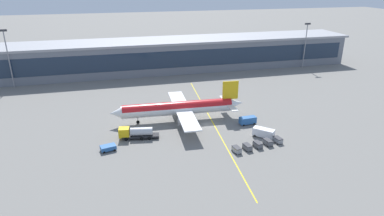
% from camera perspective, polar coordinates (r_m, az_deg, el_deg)
% --- Properties ---
extents(ground_plane, '(700.00, 700.00, 0.00)m').
position_cam_1_polar(ground_plane, '(99.58, 2.70, -2.92)').
color(ground_plane, slate).
extents(apron_lead_in_line, '(6.83, 79.76, 0.01)m').
position_cam_1_polar(apron_lead_in_line, '(101.90, 3.50, -2.34)').
color(apron_lead_in_line, yellow).
rests_on(apron_lead_in_line, ground_plane).
extents(terminal_building, '(188.92, 21.96, 14.31)m').
position_cam_1_polar(terminal_building, '(157.83, -6.02, 8.99)').
color(terminal_building, slate).
rests_on(terminal_building, ground_plane).
extents(main_airliner, '(41.27, 32.63, 11.62)m').
position_cam_1_polar(main_airliner, '(101.11, -2.29, -0.01)').
color(main_airliner, white).
rests_on(main_airliner, ground_plane).
extents(fuel_tanker, '(11.06, 4.20, 3.25)m').
position_cam_1_polar(fuel_tanker, '(91.89, -9.58, -4.21)').
color(fuel_tanker, '#232326').
rests_on(fuel_tanker, ground_plane).
extents(lavatory_truck, '(5.72, 5.73, 2.50)m').
position_cam_1_polar(lavatory_truck, '(93.71, 12.13, -4.09)').
color(lavatory_truck, white).
rests_on(lavatory_truck, ground_plane).
extents(crew_van, '(5.13, 2.43, 2.30)m').
position_cam_1_polar(crew_van, '(100.91, 9.61, -2.05)').
color(crew_van, '#285B9E').
rests_on(crew_van, ground_plane).
extents(pushback_tug, '(4.22, 3.09, 1.40)m').
position_cam_1_polar(pushback_tug, '(87.65, -14.16, -6.59)').
color(pushback_tug, '#285B9E').
rests_on(pushback_tug, ground_plane).
extents(baggage_cart_0, '(2.03, 2.88, 1.48)m').
position_cam_1_polar(baggage_cart_0, '(84.94, 7.69, -7.09)').
color(baggage_cart_0, gray).
rests_on(baggage_cart_0, ground_plane).
extents(baggage_cart_1, '(2.03, 2.88, 1.48)m').
position_cam_1_polar(baggage_cart_1, '(86.52, 9.50, -6.63)').
color(baggage_cart_1, '#595B60').
rests_on(baggage_cart_1, ground_plane).
extents(baggage_cart_2, '(2.03, 2.88, 1.48)m').
position_cam_1_polar(baggage_cart_2, '(88.20, 11.25, -6.19)').
color(baggage_cart_2, '#595B60').
rests_on(baggage_cart_2, ground_plane).
extents(baggage_cart_3, '(2.03, 2.88, 1.48)m').
position_cam_1_polar(baggage_cart_3, '(89.96, 12.92, -5.75)').
color(baggage_cart_3, '#595B60').
rests_on(baggage_cart_3, ground_plane).
extents(baggage_cart_4, '(2.03, 2.88, 1.48)m').
position_cam_1_polar(baggage_cart_4, '(91.79, 14.53, -5.33)').
color(baggage_cart_4, gray).
rests_on(baggage_cart_4, ground_plane).
extents(apron_light_mast_0, '(2.80, 0.50, 21.31)m').
position_cam_1_polar(apron_light_mast_0, '(170.23, 18.93, 10.75)').
color(apron_light_mast_0, gray).
rests_on(apron_light_mast_0, ground_plane).
extents(apron_light_mast_1, '(2.80, 0.50, 22.94)m').
position_cam_1_polar(apron_light_mast_1, '(148.30, -29.10, 8.08)').
color(apron_light_mast_1, gray).
rests_on(apron_light_mast_1, ground_plane).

